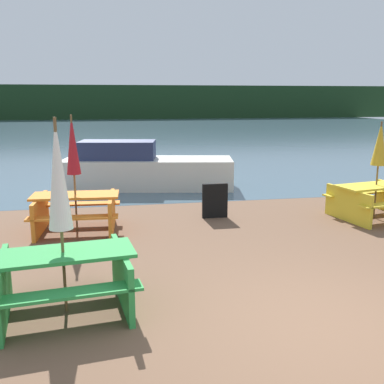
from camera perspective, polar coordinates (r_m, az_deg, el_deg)
ground_plane at (r=5.48m, az=17.29°, el=-16.50°), size 60.00×60.00×0.00m
water at (r=35.80m, az=-6.87°, el=7.74°), size 60.00×50.00×0.00m
far_treeline at (r=55.69m, az=-8.36°, el=11.23°), size 80.00×1.60×4.00m
picnic_table_green at (r=5.70m, az=-15.90°, el=-10.15°), size 1.82×1.57×0.76m
picnic_table_yellow at (r=10.42m, az=22.24°, el=-0.67°), size 1.94×1.67×0.73m
picnic_table_orange at (r=8.97m, az=-14.50°, el=-2.11°), size 1.72×1.47×0.74m
umbrella_gold at (r=10.25m, az=22.75°, el=5.61°), size 0.31×0.31×2.07m
umbrella_crimson at (r=8.77m, az=-14.92°, el=5.70°), size 0.27×0.27×2.25m
umbrella_white at (r=5.38m, az=-16.64°, el=2.02°), size 0.28×0.28×2.35m
boat at (r=12.97m, az=-6.18°, el=2.85°), size 4.98×2.31×1.35m
signboard at (r=9.68m, az=2.93°, el=-1.12°), size 0.55×0.08×0.75m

